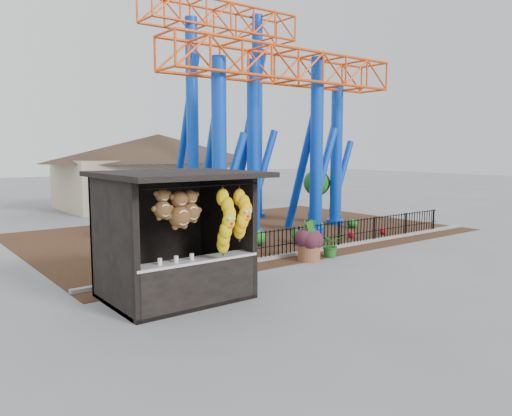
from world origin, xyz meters
TOP-DOWN VIEW (x-y plane):
  - ground at (0.00, 0.00)m, footprint 120.00×120.00m
  - mulch_bed at (4.00, 8.00)m, footprint 18.00×12.00m
  - curb at (4.00, 3.00)m, footprint 18.00×0.18m
  - prize_booth at (-3.00, 0.90)m, footprint 3.50×3.40m
  - picket_fence at (4.90, 3.00)m, footprint 12.20×0.06m
  - roller_coaster at (5.12, 8.23)m, footprint 11.00×6.37m
  - terracotta_planter at (2.45, 2.13)m, footprint 0.87×0.87m
  - planter_foliage at (2.45, 2.13)m, footprint 0.70×0.70m
  - potted_plant at (3.44, 2.11)m, footprint 0.95×0.89m
  - landscaping at (4.46, 5.82)m, footprint 8.29×4.30m
  - pavilion at (6.00, 20.00)m, footprint 15.00×15.00m

SIDE VIEW (x-z plane):
  - ground at x=0.00m, z-range 0.00..0.00m
  - mulch_bed at x=4.00m, z-range 0.00..0.02m
  - curb at x=4.00m, z-range 0.00..0.12m
  - terracotta_planter at x=2.45m, z-range 0.00..0.61m
  - landscaping at x=4.46m, z-range -0.03..0.65m
  - potted_plant at x=3.44m, z-range 0.00..0.86m
  - picket_fence at x=4.90m, z-range 0.00..1.00m
  - planter_foliage at x=2.45m, z-range 0.61..1.25m
  - prize_booth at x=-3.00m, z-range -0.03..3.09m
  - pavilion at x=6.00m, z-range 0.67..5.47m
  - roller_coaster at x=5.12m, z-range 1.03..11.85m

